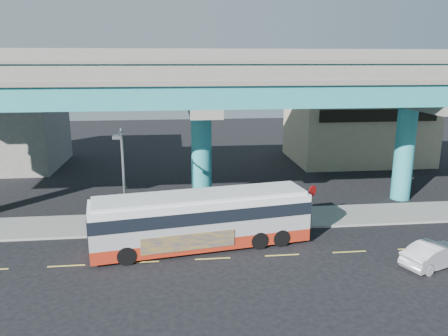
{
  "coord_description": "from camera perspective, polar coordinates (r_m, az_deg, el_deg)",
  "views": [
    {
      "loc": [
        -1.9,
        -22.86,
        10.86
      ],
      "look_at": [
        1.12,
        4.0,
        4.18
      ],
      "focal_mm": 35.0,
      "sensor_mm": 36.0,
      "label": 1
    }
  ],
  "objects": [
    {
      "name": "building_beige",
      "position": [
        50.52,
        16.92,
        4.91
      ],
      "size": [
        14.0,
        10.23,
        7.0
      ],
      "color": "tan",
      "rests_on": "ground"
    },
    {
      "name": "transit_bus",
      "position": [
        25.96,
        -2.91,
        -6.54
      ],
      "size": [
        13.14,
        4.81,
        3.31
      ],
      "rotation": [
        0.0,
        0.0,
        0.16
      ],
      "color": "#A52613",
      "rests_on": "ground"
    },
    {
      "name": "street_lamp",
      "position": [
        27.27,
        -13.18,
        0.18
      ],
      "size": [
        0.5,
        2.24,
        6.71
      ],
      "color": "gray",
      "rests_on": "sidewalk"
    },
    {
      "name": "sidewalk",
      "position": [
        30.41,
        -2.44,
        -6.91
      ],
      "size": [
        70.0,
        4.0,
        0.15
      ],
      "primitive_type": "cube",
      "color": "gray",
      "rests_on": "ground"
    },
    {
      "name": "sedan",
      "position": [
        26.61,
        25.9,
        -10.09
      ],
      "size": [
        4.29,
        5.13,
        1.36
      ],
      "primitive_type": "imported",
      "rotation": [
        0.0,
        0.0,
        1.95
      ],
      "color": "silver",
      "rests_on": "ground"
    },
    {
      "name": "lane_markings",
      "position": [
        25.11,
        -1.48,
        -11.74
      ],
      "size": [
        58.0,
        0.12,
        0.01
      ],
      "color": "#D8C64C",
      "rests_on": "ground"
    },
    {
      "name": "viaduct",
      "position": [
        32.07,
        -3.07,
        10.79
      ],
      "size": [
        52.0,
        12.4,
        11.7
      ],
      "color": "teal",
      "rests_on": "ground"
    },
    {
      "name": "stop_sign",
      "position": [
        29.83,
        11.46,
        -3.55
      ],
      "size": [
        0.67,
        0.48,
        2.65
      ],
      "rotation": [
        0.0,
        0.0,
        0.22
      ],
      "color": "gray",
      "rests_on": "sidewalk"
    },
    {
      "name": "ground",
      "position": [
        25.38,
        -1.54,
        -11.46
      ],
      "size": [
        120.0,
        120.0,
        0.0
      ],
      "primitive_type": "plane",
      "color": "black",
      "rests_on": "ground"
    }
  ]
}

